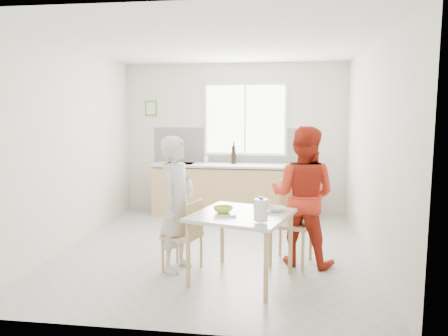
% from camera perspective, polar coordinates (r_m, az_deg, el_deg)
% --- Properties ---
extents(ground, '(4.50, 4.50, 0.00)m').
position_cam_1_polar(ground, '(6.01, -1.21, -10.53)').
color(ground, '#B7B7B2').
rests_on(ground, ground).
extents(room_shell, '(4.50, 4.50, 4.50)m').
position_cam_1_polar(room_shell, '(5.72, -1.25, 5.34)').
color(room_shell, silver).
rests_on(room_shell, ground).
extents(window, '(1.50, 0.06, 1.30)m').
position_cam_1_polar(window, '(7.90, 2.78, 6.35)').
color(window, white).
rests_on(window, room_shell).
extents(backsplash, '(3.00, 0.02, 0.65)m').
position_cam_1_polar(backsplash, '(7.96, 1.33, 2.94)').
color(backsplash, white).
rests_on(backsplash, room_shell).
extents(picture_frame, '(0.22, 0.03, 0.28)m').
position_cam_1_polar(picture_frame, '(8.25, -9.51, 7.70)').
color(picture_frame, '#54883E').
rests_on(picture_frame, room_shell).
extents(kitchen_counter, '(2.84, 0.64, 1.37)m').
position_cam_1_polar(kitchen_counter, '(7.78, 1.04, -3.16)').
color(kitchen_counter, '#DAB475').
rests_on(kitchen_counter, ground).
extents(dining_table, '(1.22, 1.22, 0.75)m').
position_cam_1_polar(dining_table, '(4.78, 2.32, -6.85)').
color(dining_table, silver).
rests_on(dining_table, ground).
extents(chair_left, '(0.48, 0.48, 0.83)m').
position_cam_1_polar(chair_left, '(5.13, -4.90, -8.40)').
color(chair_left, '#DAB475').
rests_on(chair_left, ground).
extents(chair_far, '(0.57, 0.57, 1.00)m').
position_cam_1_polar(chair_far, '(5.47, 9.02, -6.48)').
color(chair_far, '#DAB475').
rests_on(chair_far, ground).
extents(person_white, '(0.52, 0.66, 1.58)m').
position_cam_1_polar(person_white, '(5.11, -6.12, -4.68)').
color(person_white, silver).
rests_on(person_white, ground).
extents(person_red, '(0.96, 0.84, 1.68)m').
position_cam_1_polar(person_red, '(5.35, 10.23, -3.62)').
color(person_red, red).
rests_on(person_red, ground).
extents(bowl_green, '(0.26, 0.26, 0.07)m').
position_cam_1_polar(bowl_green, '(4.79, -0.13, -5.46)').
color(bowl_green, '#A8CF2F').
rests_on(bowl_green, dining_table).
extents(bowl_white, '(0.25, 0.25, 0.05)m').
position_cam_1_polar(bowl_white, '(4.89, 6.71, -5.34)').
color(bowl_white, white).
rests_on(bowl_white, dining_table).
extents(milk_jug, '(0.19, 0.14, 0.24)m').
position_cam_1_polar(milk_jug, '(4.37, 4.90, -5.46)').
color(milk_jug, white).
rests_on(milk_jug, dining_table).
extents(green_box, '(0.12, 0.12, 0.09)m').
position_cam_1_polar(green_box, '(4.97, 4.62, -4.85)').
color(green_box, '#6FBB2B').
rests_on(green_box, dining_table).
extents(spoon, '(0.16, 0.02, 0.01)m').
position_cam_1_polar(spoon, '(4.60, 0.36, -6.32)').
color(spoon, '#A5A5AA').
rests_on(spoon, dining_table).
extents(cutting_board, '(0.41, 0.34, 0.01)m').
position_cam_1_polar(cutting_board, '(7.60, 8.66, 0.37)').
color(cutting_board, '#84D130').
rests_on(cutting_board, kitchen_counter).
extents(wine_bottle_a, '(0.07, 0.07, 0.32)m').
position_cam_1_polar(wine_bottle_a, '(7.73, 1.24, 1.73)').
color(wine_bottle_a, black).
rests_on(wine_bottle_a, kitchen_counter).
extents(wine_bottle_b, '(0.07, 0.07, 0.30)m').
position_cam_1_polar(wine_bottle_b, '(7.79, 1.35, 1.70)').
color(wine_bottle_b, black).
rests_on(wine_bottle_b, kitchen_counter).
extents(jar_amber, '(0.06, 0.06, 0.16)m').
position_cam_1_polar(jar_amber, '(7.83, 0.96, 1.22)').
color(jar_amber, olive).
rests_on(jar_amber, kitchen_counter).
extents(soap_bottle, '(0.09, 0.10, 0.18)m').
position_cam_1_polar(soap_bottle, '(7.94, -2.36, 1.36)').
color(soap_bottle, '#999999').
rests_on(soap_bottle, kitchen_counter).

